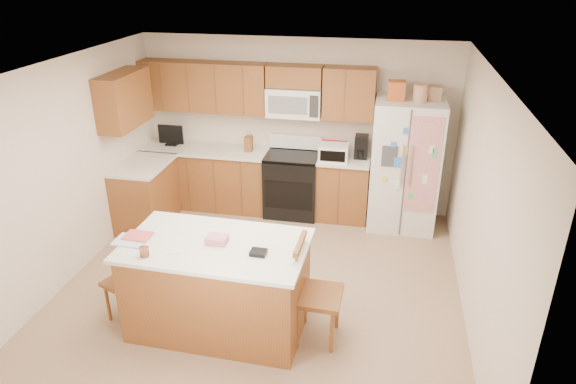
% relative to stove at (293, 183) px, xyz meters
% --- Properties ---
extents(ground, '(4.50, 4.50, 0.00)m').
position_rel_stove_xyz_m(ground, '(0.00, -1.94, -0.47)').
color(ground, '#8B7259').
rests_on(ground, ground).
extents(room_shell, '(4.60, 4.60, 2.52)m').
position_rel_stove_xyz_m(room_shell, '(0.00, -1.94, 0.97)').
color(room_shell, beige).
rests_on(room_shell, ground).
extents(cabinetry, '(3.36, 1.56, 2.15)m').
position_rel_stove_xyz_m(cabinetry, '(-0.98, -0.15, 0.44)').
color(cabinetry, brown).
rests_on(cabinetry, ground).
extents(stove, '(0.76, 0.65, 1.13)m').
position_rel_stove_xyz_m(stove, '(0.00, 0.00, 0.00)').
color(stove, black).
rests_on(stove, ground).
extents(refrigerator, '(0.90, 0.79, 2.04)m').
position_rel_stove_xyz_m(refrigerator, '(1.57, -0.06, 0.45)').
color(refrigerator, white).
rests_on(refrigerator, ground).
extents(island, '(1.88, 1.08, 1.06)m').
position_rel_stove_xyz_m(island, '(-0.25, -2.70, 0.02)').
color(island, brown).
rests_on(island, ground).
extents(windsor_chair_left, '(0.52, 0.54, 0.97)m').
position_rel_stove_xyz_m(windsor_chair_left, '(-1.18, -2.76, -0.02)').
color(windsor_chair_left, brown).
rests_on(windsor_chair_left, ground).
extents(windsor_chair_back, '(0.43, 0.41, 0.92)m').
position_rel_stove_xyz_m(windsor_chair_back, '(-0.26, -2.12, -0.04)').
color(windsor_chair_back, brown).
rests_on(windsor_chair_back, ground).
extents(windsor_chair_right, '(0.46, 0.48, 1.08)m').
position_rel_stove_xyz_m(windsor_chair_right, '(0.74, -2.69, 0.04)').
color(windsor_chair_right, brown).
rests_on(windsor_chair_right, ground).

